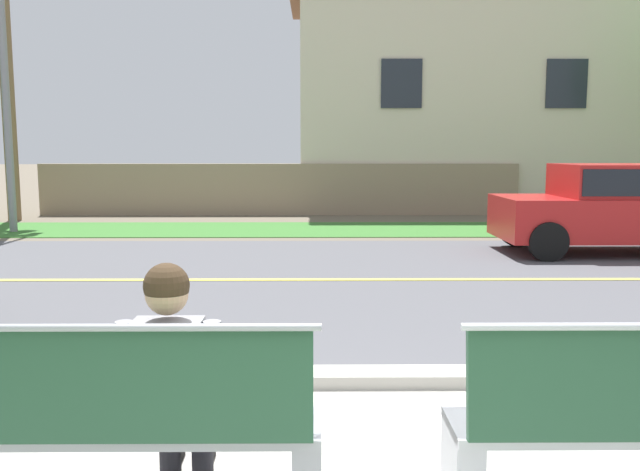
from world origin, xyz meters
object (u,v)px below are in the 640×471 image
object	(u,v)px
seated_person_grey	(173,372)
car_red_near	(625,204)
streetlamp	(8,52)
bench_left	(127,427)

from	to	relation	value
seated_person_grey	car_red_near	size ratio (longest dim) A/B	0.29
streetlamp	seated_person_grey	bearing A→B (deg)	-63.12
car_red_near	streetlamp	xyz separation A→B (m)	(-11.91, 3.28, 2.99)
streetlamp	car_red_near	bearing A→B (deg)	-15.42
bench_left	streetlamp	bearing A→B (deg)	115.77
bench_left	seated_person_grey	size ratio (longest dim) A/B	1.51
bench_left	seated_person_grey	bearing A→B (deg)	41.23
seated_person_grey	car_red_near	xyz separation A→B (m)	(6.07, 8.23, 0.18)
bench_left	streetlamp	world-z (taller)	streetlamp
seated_person_grey	car_red_near	distance (m)	10.23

